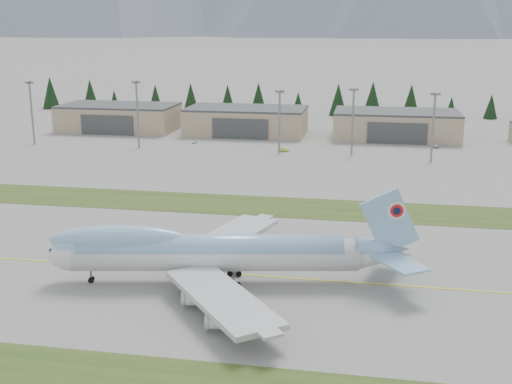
% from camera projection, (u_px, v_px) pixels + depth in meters
% --- Properties ---
extents(ground, '(7000.00, 7000.00, 0.00)m').
position_uv_depth(ground, '(171.00, 270.00, 118.28)').
color(ground, slate).
rests_on(ground, ground).
extents(grass_strip_near, '(400.00, 14.00, 0.08)m').
position_uv_depth(grass_strip_near, '(82.00, 379.00, 82.12)').
color(grass_strip_near, '#2B4819').
rests_on(grass_strip_near, ground).
extents(grass_strip_far, '(400.00, 18.00, 0.08)m').
position_uv_depth(grass_strip_far, '(225.00, 204.00, 161.09)').
color(grass_strip_far, '#2B4819').
rests_on(grass_strip_far, ground).
extents(taxiway_line_main, '(400.00, 0.40, 0.02)m').
position_uv_depth(taxiway_line_main, '(171.00, 270.00, 118.28)').
color(taxiway_line_main, yellow).
rests_on(taxiway_line_main, ground).
extents(boeing_747_freighter, '(65.47, 55.40, 17.17)m').
position_uv_depth(boeing_747_freighter, '(212.00, 252.00, 111.35)').
color(boeing_747_freighter, silver).
rests_on(boeing_747_freighter, ground).
extents(hangar_left, '(48.00, 26.60, 10.80)m').
position_uv_depth(hangar_left, '(119.00, 117.00, 271.48)').
color(hangar_left, tan).
rests_on(hangar_left, ground).
extents(hangar_center, '(48.00, 26.60, 10.80)m').
position_uv_depth(hangar_center, '(246.00, 121.00, 262.08)').
color(hangar_center, tan).
rests_on(hangar_center, ground).
extents(hangar_right, '(48.00, 26.60, 10.80)m').
position_uv_depth(hangar_right, '(396.00, 125.00, 251.82)').
color(hangar_right, tan).
rests_on(hangar_right, ground).
extents(floodlight_masts, '(174.38, 10.46, 24.14)m').
position_uv_depth(floodlight_masts, '(281.00, 108.00, 219.10)').
color(floodlight_masts, slate).
rests_on(floodlight_masts, ground).
extents(service_vehicle_a, '(1.73, 3.27, 1.06)m').
position_uv_depth(service_vehicle_a, '(195.00, 143.00, 242.67)').
color(service_vehicle_a, silver).
rests_on(service_vehicle_a, ground).
extents(service_vehicle_b, '(4.26, 2.24, 1.34)m').
position_uv_depth(service_vehicle_b, '(283.00, 152.00, 226.80)').
color(service_vehicle_b, '#BBD334').
rests_on(service_vehicle_b, ground).
extents(service_vehicle_c, '(2.30, 4.82, 1.36)m').
position_uv_depth(service_vehicle_c, '(436.00, 148.00, 234.17)').
color(service_vehicle_c, '#9D9EA2').
rests_on(service_vehicle_c, ground).
extents(conifer_belt, '(272.87, 13.72, 16.80)m').
position_uv_depth(conifer_belt, '(274.00, 99.00, 320.31)').
color(conifer_belt, black).
rests_on(conifer_belt, ground).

